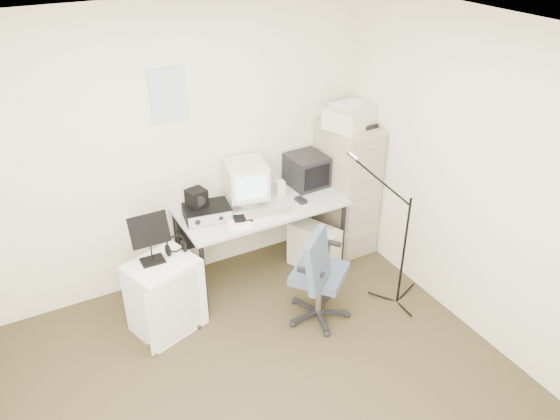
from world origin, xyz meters
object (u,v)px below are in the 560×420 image
filing_cabinet (346,188)px  office_chair (320,272)px  desk (262,239)px  side_cart (165,296)px

filing_cabinet → office_chair: filing_cabinet is taller
filing_cabinet → office_chair: 1.20m
desk → side_cart: size_ratio=2.33×
filing_cabinet → desk: (-0.95, -0.03, -0.29)m
filing_cabinet → desk: bearing=-178.2°
desk → office_chair: 0.83m
filing_cabinet → side_cart: (-2.00, -0.35, -0.33)m
desk → filing_cabinet: bearing=1.8°
desk → office_chair: (0.12, -0.82, 0.10)m
side_cart → desk: bearing=-1.1°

